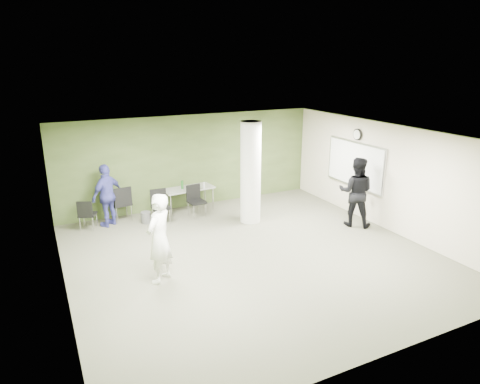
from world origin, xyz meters
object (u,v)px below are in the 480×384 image
folding_table (188,190)px  chair_back_left (86,213)px  man_blue (107,195)px  woman_white (159,239)px  man_black (356,192)px

folding_table → chair_back_left: 2.94m
folding_table → man_blue: man_blue is taller
folding_table → chair_back_left: (-2.92, -0.23, -0.18)m
chair_back_left → woman_white: bearing=129.7°
chair_back_left → woman_white: woman_white is taller
man_blue → folding_table: bearing=150.2°
woman_white → man_blue: size_ratio=1.09×
folding_table → chair_back_left: size_ratio=1.88×
woman_white → folding_table: bearing=-157.8°
chair_back_left → woman_white: size_ratio=0.45×
woman_white → man_blue: 3.63m
folding_table → woman_white: (-1.93, -3.75, 0.27)m
chair_back_left → man_blue: bearing=-147.4°
folding_table → man_black: size_ratio=0.82×
folding_table → man_blue: bearing=178.2°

